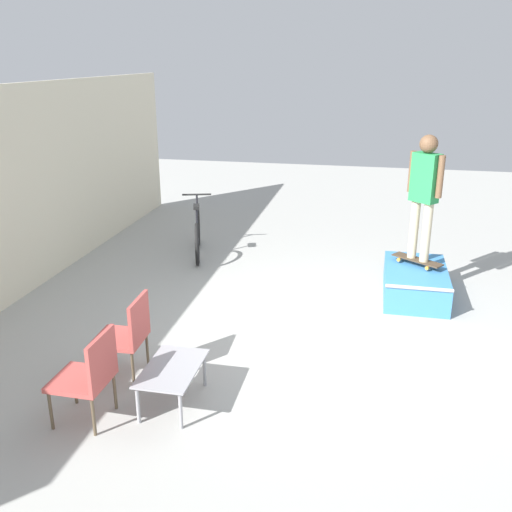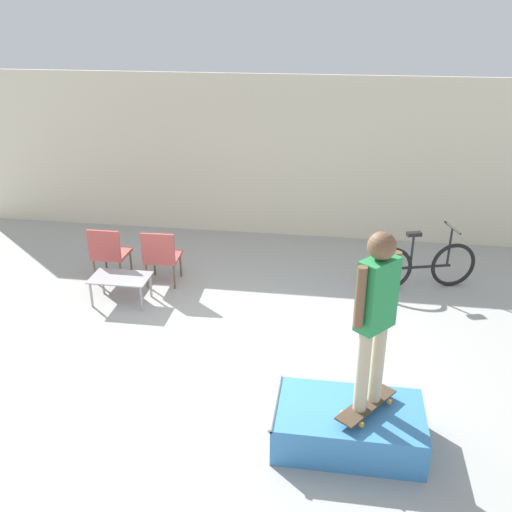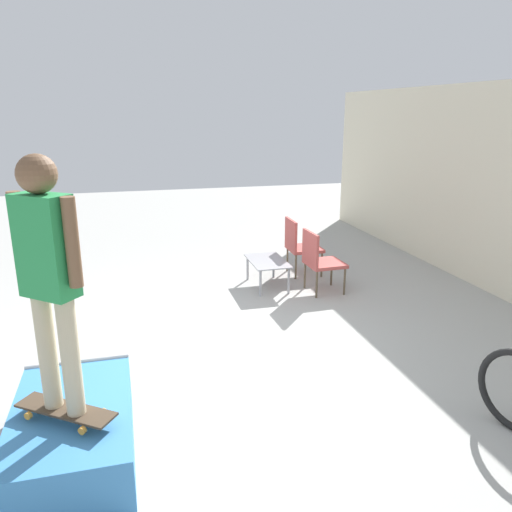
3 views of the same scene
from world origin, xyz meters
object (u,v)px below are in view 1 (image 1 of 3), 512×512
Objects in this scene: skate_ramp_box at (415,282)px; patio_chair_left at (89,373)px; bicycle at (198,234)px; coffee_table at (172,372)px; person_skater at (424,187)px; patio_chair_right at (127,332)px; skateboard_on_ramp at (417,260)px.

patio_chair_left is at bearing 139.90° from skate_ramp_box.
patio_chair_left is 4.94m from bicycle.
person_skater is at bearing -35.85° from coffee_table.
coffee_table is 0.94× the size of patio_chair_right.
skateboard_on_ramp is 0.80× the size of patio_chair_left.
bicycle is (0.95, 3.70, -1.21)m from person_skater.
bicycle reaches higher than skateboard_on_ramp.
person_skater reaches higher than patio_chair_left.
person_skater reaches higher than skateboard_on_ramp.
skateboard_on_ramp is 5.10m from patio_chair_left.
person_skater is at bearing 131.73° from patio_chair_right.
coffee_table is at bearing 123.81° from patio_chair_left.
skateboard_on_ramp is at bearing 131.73° from patio_chair_right.
skateboard_on_ramp is at bearing -121.23° from bicycle.
skate_ramp_box is 4.35m from patio_chair_right.
patio_chair_right is at bearing 84.42° from person_skater.
skate_ramp_box is 4.97m from patio_chair_left.
patio_chair_right is at bearing 80.02° from skateboard_on_ramp.
skateboard_on_ramp is at bearing 141.73° from patio_chair_left.
skate_ramp_box is at bearing 125.82° from person_skater.
patio_chair_left is at bearing 91.42° from person_skater.
person_skater is at bearing -4.65° from skate_ramp_box.
person_skater is at bearing 141.73° from patio_chair_left.
person_skater reaches higher than patio_chair_right.
coffee_table is 0.51× the size of bicycle.
patio_chair_right is 0.54× the size of bicycle.
coffee_table is (-3.53, 2.55, -0.14)m from skateboard_on_ramp.
bicycle reaches higher than skate_ramp_box.
patio_chair_right is (0.43, 0.66, 0.15)m from coffee_table.
patio_chair_right is (-3.10, 3.21, 0.02)m from skateboard_on_ramp.
coffee_table is at bearing 54.60° from patio_chair_right.
patio_chair_left is (-3.96, 3.21, -1.08)m from person_skater.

